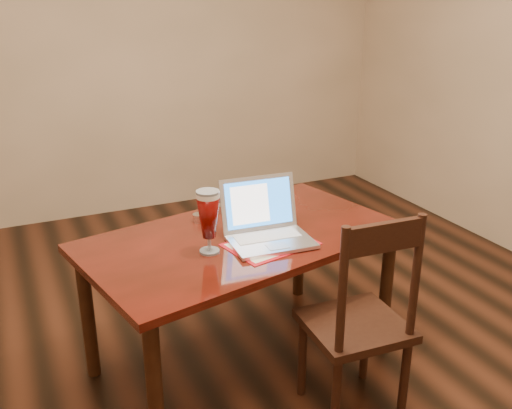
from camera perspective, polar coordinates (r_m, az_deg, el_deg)
name	(u,v)px	position (r m, az deg, el deg)	size (l,w,h in m)	color
ground	(255,381)	(2.82, -0.08, -17.20)	(5.00, 5.00, 0.00)	black
dining_table	(242,249)	(2.65, -1.36, -4.45)	(1.58, 1.09, 0.95)	#51110A
dining_chair	(359,323)	(2.44, 10.30, -11.56)	(0.42, 0.41, 0.95)	black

